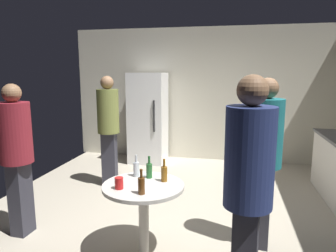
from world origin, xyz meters
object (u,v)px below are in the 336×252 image
Objects in this scene: refrigerator at (148,118)px; beer_bottle_green at (149,170)px; person_in_navy_shirt at (248,182)px; foreground_table at (143,195)px; beer_bottle_clear at (136,169)px; beer_bottle_amber at (164,173)px; person_in_teal_shirt at (265,150)px; beer_bottle_brown at (141,185)px; plastic_cup_red at (119,183)px; person_in_maroon_shirt at (16,149)px; person_in_olive_shirt at (108,122)px.

refrigerator is 7.83× the size of beer_bottle_green.
person_in_navy_shirt is (1.77, -3.82, 0.16)m from refrigerator.
foreground_table is 3.48× the size of beer_bottle_clear.
refrigerator is 3.10m from beer_bottle_green.
beer_bottle_amber is 1.04m from person_in_teal_shirt.
beer_bottle_brown is 1.29m from person_in_teal_shirt.
beer_bottle_green is at bearing 17.92° from person_in_teal_shirt.
refrigerator is at bearing 104.52° from foreground_table.
beer_bottle_clear is at bearing 81.81° from plastic_cup_red.
beer_bottle_clear is (-0.14, 0.02, 0.00)m from beer_bottle_green.
plastic_cup_red is 1.32m from person_in_maroon_shirt.
foreground_table is 0.29m from plastic_cup_red.
beer_bottle_clear is at bearing 122.59° from foreground_table.
person_in_maroon_shirt reaches higher than foreground_table.
person_in_teal_shirt reaches higher than person_in_maroon_shirt.
beer_bottle_amber and beer_bottle_clear have the same top height.
person_in_maroon_shirt is at bearing -179.48° from beer_bottle_amber.
person_in_maroon_shirt is at bearing 14.02° from person_in_teal_shirt.
beer_bottle_amber is at bearing 35.57° from foreground_table.
person_in_teal_shirt is at bearing 8.93° from person_in_maroon_shirt.
plastic_cup_red is 1.48m from person_in_teal_shirt.
beer_bottle_green is 0.13× the size of person_in_navy_shirt.
refrigerator is 3.30m from foreground_table.
person_in_navy_shirt is (1.08, -0.85, 0.24)m from beer_bottle_clear.
refrigerator reaches higher than beer_bottle_clear.
beer_bottle_brown is at bearing -77.48° from foreground_table.
beer_bottle_amber is 0.33m from beer_bottle_clear.
beer_bottle_green is at bearing -33.00° from person_in_navy_shirt.
person_in_teal_shirt reaches higher than foreground_table.
person_in_olive_shirt reaches higher than plastic_cup_red.
refrigerator is 3.14m from person_in_maroon_shirt.
person_in_maroon_shirt reaches higher than beer_bottle_green.
refrigerator is 1.06× the size of person_in_maroon_shirt.
person_in_maroon_shirt is (-1.64, -0.01, 0.17)m from beer_bottle_amber.
beer_bottle_brown is at bearing -84.11° from beer_bottle_green.
foreground_table is at bearing -144.43° from beer_bottle_amber.
beer_bottle_brown is at bearing -75.61° from refrigerator.
plastic_cup_red is at bearing -141.08° from foreground_table.
person_in_teal_shirt is (1.35, 0.56, 0.24)m from plastic_cup_red.
foreground_table is at bearing -1.87° from person_in_maroon_shirt.
refrigerator is 7.83× the size of beer_bottle_brown.
person_in_teal_shirt is at bearing 22.58° from plastic_cup_red.
person_in_olive_shirt is 3.13m from person_in_navy_shirt.
beer_bottle_amber is at bearing -36.25° from person_in_navy_shirt.
refrigerator reaches higher than beer_bottle_brown.
plastic_cup_red is (-0.05, -0.37, -0.03)m from beer_bottle_clear.
beer_bottle_amber is 2.06m from person_in_olive_shirt.
beer_bottle_clear is at bearing 164.66° from beer_bottle_amber.
plastic_cup_red is at bearing 162.12° from beer_bottle_brown.
person_in_teal_shirt is at bearing 15.92° from beer_bottle_amber.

